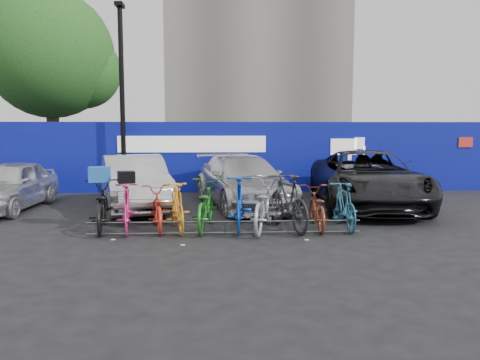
{
  "coord_description": "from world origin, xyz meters",
  "views": [
    {
      "loc": [
        -0.15,
        -10.01,
        2.18
      ],
      "look_at": [
        0.44,
        2.0,
        0.85
      ],
      "focal_mm": 35.0,
      "sensor_mm": 36.0,
      "label": 1
    }
  ],
  "objects": [
    {
      "name": "tree",
      "position": [
        -6.77,
        10.06,
        5.07
      ],
      "size": [
        5.4,
        5.2,
        7.8
      ],
      "color": "#382314",
      "rests_on": "ground"
    },
    {
      "name": "bike_0",
      "position": [
        -2.64,
        -0.01,
        0.52
      ],
      "size": [
        1.04,
        2.09,
        1.05
      ],
      "primitive_type": "imported",
      "rotation": [
        0.0,
        0.0,
        3.32
      ],
      "color": "black",
      "rests_on": "ground"
    },
    {
      "name": "car_3",
      "position": [
        3.97,
        2.65,
        0.78
      ],
      "size": [
        3.12,
        5.85,
        1.56
      ],
      "primitive_type": "imported",
      "rotation": [
        0.0,
        0.0,
        -0.09
      ],
      "color": "black",
      "rests_on": "ground"
    },
    {
      "name": "lamppost",
      "position": [
        -3.2,
        5.4,
        3.27
      ],
      "size": [
        0.25,
        0.5,
        6.11
      ],
      "color": "black",
      "rests_on": "ground"
    },
    {
      "name": "bike_7",
      "position": [
        1.36,
        -0.15,
        0.61
      ],
      "size": [
        1.07,
        2.1,
        1.21
      ],
      "primitive_type": "imported",
      "rotation": [
        0.0,
        0.0,
        3.4
      ],
      "color": "#252628",
      "rests_on": "ground"
    },
    {
      "name": "ground",
      "position": [
        0.0,
        0.0,
        0.0
      ],
      "size": [
        100.0,
        100.0,
        0.0
      ],
      "primitive_type": "plane",
      "color": "black",
      "rests_on": "ground"
    },
    {
      "name": "hoarding",
      "position": [
        0.01,
        6.0,
        1.2
      ],
      "size": [
        22.0,
        0.18,
        2.4
      ],
      "color": "#0B1A9A",
      "rests_on": "ground"
    },
    {
      "name": "cargo_topcase",
      "position": [
        -2.06,
        -0.15,
        1.16
      ],
      "size": [
        0.42,
        0.39,
        0.25
      ],
      "primitive_type": "cube",
      "rotation": [
        0.0,
        0.0,
        0.32
      ],
      "color": "black",
      "rests_on": "bike_1"
    },
    {
      "name": "car_1",
      "position": [
        -2.38,
        2.6,
        0.73
      ],
      "size": [
        2.73,
        4.67,
        1.45
      ],
      "primitive_type": "imported",
      "rotation": [
        0.0,
        0.0,
        0.29
      ],
      "color": "#B5B6BA",
      "rests_on": "ground"
    },
    {
      "name": "car_0",
      "position": [
        -5.74,
        2.67,
        0.67
      ],
      "size": [
        1.69,
        3.96,
        1.33
      ],
      "primitive_type": "imported",
      "rotation": [
        0.0,
        0.0,
        -0.03
      ],
      "color": "silver",
      "rests_on": "ground"
    },
    {
      "name": "bike_2",
      "position": [
        -1.44,
        -0.02,
        0.46
      ],
      "size": [
        0.92,
        1.84,
        0.93
      ],
      "primitive_type": "imported",
      "rotation": [
        0.0,
        0.0,
        3.32
      ],
      "color": "red",
      "rests_on": "ground"
    },
    {
      "name": "bike_6",
      "position": [
        0.84,
        -0.17,
        0.55
      ],
      "size": [
        1.24,
        2.2,
        1.1
      ],
      "primitive_type": "imported",
      "rotation": [
        0.0,
        0.0,
        2.88
      ],
      "color": "#A4A6AC",
      "rests_on": "ground"
    },
    {
      "name": "bike_8",
      "position": [
        2.0,
        -0.08,
        0.46
      ],
      "size": [
        0.69,
        1.78,
        0.92
      ],
      "primitive_type": "imported",
      "rotation": [
        0.0,
        0.0,
        3.09
      ],
      "color": "brown",
      "rests_on": "ground"
    },
    {
      "name": "bike_3",
      "position": [
        -1.0,
        -0.16,
        0.52
      ],
      "size": [
        0.84,
        1.81,
        1.05
      ],
      "primitive_type": "imported",
      "rotation": [
        0.0,
        0.0,
        3.35
      ],
      "color": "#F8A02B",
      "rests_on": "ground"
    },
    {
      "name": "bike_9",
      "position": [
        2.6,
        -0.12,
        0.51
      ],
      "size": [
        0.5,
        1.71,
        1.02
      ],
      "primitive_type": "imported",
      "rotation": [
        0.0,
        0.0,
        3.15
      ],
      "color": "#25617F",
      "rests_on": "ground"
    },
    {
      "name": "bike_5",
      "position": [
        0.32,
        -0.11,
        0.58
      ],
      "size": [
        0.67,
        1.97,
        1.17
      ],
      "primitive_type": "imported",
      "rotation": [
        0.0,
        0.0,
        3.08
      ],
      "color": "#103EB6",
      "rests_on": "ground"
    },
    {
      "name": "bike_1",
      "position": [
        -2.06,
        -0.15,
        0.52
      ],
      "size": [
        0.74,
        1.78,
        1.04
      ],
      "primitive_type": "imported",
      "rotation": [
        0.0,
        0.0,
        3.29
      ],
      "color": "#DE3282",
      "rests_on": "ground"
    },
    {
      "name": "car_2",
      "position": [
        0.57,
        3.01,
        0.71
      ],
      "size": [
        3.1,
        5.21,
        1.42
      ],
      "primitive_type": "imported",
      "rotation": [
        0.0,
        0.0,
        0.24
      ],
      "color": "#B2B2B7",
      "rests_on": "ground"
    },
    {
      "name": "bike_4",
      "position": [
        -0.42,
        -0.0,
        0.53
      ],
      "size": [
        0.92,
        2.07,
        1.06
      ],
      "primitive_type": "imported",
      "rotation": [
        0.0,
        0.0,
        3.03
      ],
      "color": "#207020",
      "rests_on": "ground"
    },
    {
      "name": "cargo_crate",
      "position": [
        -2.64,
        -0.01,
        1.21
      ],
      "size": [
        0.5,
        0.41,
        0.32
      ],
      "primitive_type": "cube",
      "rotation": [
        0.0,
        0.0,
        0.17
      ],
      "color": "blue",
      "rests_on": "bike_0"
    },
    {
      "name": "bike_rack",
      "position": [
        -0.0,
        -0.6,
        0.16
      ],
      "size": [
        5.6,
        0.03,
        0.3
      ],
      "color": "#595B60",
      "rests_on": "ground"
    }
  ]
}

